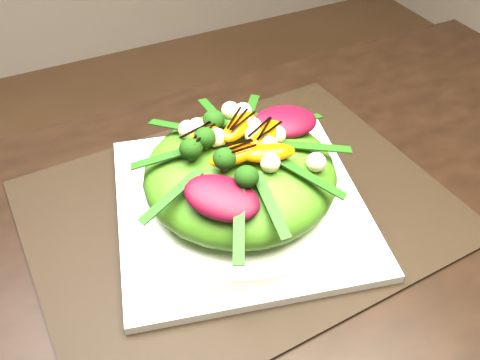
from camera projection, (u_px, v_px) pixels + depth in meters
name	position (u px, v px, depth m)	size (l,w,h in m)	color
placemat	(240.00, 208.00, 0.61)	(0.48, 0.37, 0.00)	black
plate_base	(240.00, 204.00, 0.61)	(0.29, 0.29, 0.01)	silver
salad_bowl	(240.00, 195.00, 0.60)	(0.26, 0.26, 0.02)	white
lettuce_mound	(240.00, 173.00, 0.57)	(0.22, 0.22, 0.07)	#3F7215
radicchio_leaf	(285.00, 122.00, 0.58)	(0.08, 0.05, 0.02)	#420715
orange_segment	(217.00, 146.00, 0.54)	(0.06, 0.02, 0.02)	#CC5D03
broccoli_floret	(167.00, 141.00, 0.55)	(0.03, 0.03, 0.03)	#103609
macadamia_nut	(296.00, 157.00, 0.53)	(0.02, 0.02, 0.02)	#C0B187
balsamic_drizzle	(217.00, 139.00, 0.53)	(0.05, 0.00, 0.00)	black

